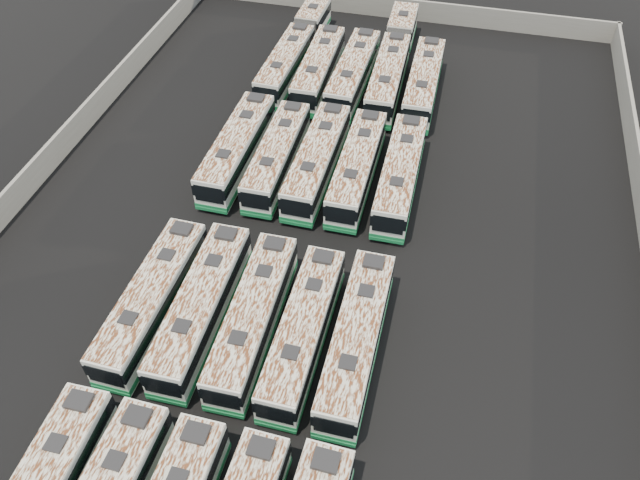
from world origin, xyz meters
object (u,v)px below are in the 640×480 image
Objects in this scene: bus_back_far_right at (423,83)px; bus_midback_far_left at (237,149)px; bus_midback_far_right at (400,174)px; bus_back_right at (393,60)px; bus_midback_left at (277,156)px; bus_midback_center at (317,161)px; bus_back_center at (353,73)px; bus_midfront_far_right at (357,340)px; bus_midback_right at (357,167)px; bus_midfront_left at (202,307)px; bus_midfront_center at (253,318)px; bus_back_far_left at (295,49)px; bus_midfront_far_left at (153,300)px; bus_back_left at (318,69)px; bus_midfront_right at (303,331)px.

bus_midback_far_left is at bearing -135.30° from bus_back_far_right.
bus_midback_far_right is 16.50m from bus_back_right.
bus_midback_left is 9.59m from bus_midback_far_right.
bus_midback_center is 14.46m from bus_back_far_right.
bus_back_center reaches higher than bus_back_far_right.
bus_midback_far_right is 1.00× the size of bus_back_far_right.
bus_midfront_far_right is 1.01× the size of bus_midback_right.
bus_midfront_left is 15.62m from bus_midback_far_left.
bus_midfront_left is 1.01× the size of bus_midfront_far_right.
bus_midback_right is at bearing 0.85° from bus_midback_far_left.
bus_back_right is at bearing 83.20° from bus_midfront_center.
bus_midback_far_right is (6.42, 15.34, 0.02)m from bus_midfront_center.
bus_midfront_left is at bearing -78.14° from bus_midback_far_left.
bus_back_far_left is at bearing 94.72° from bus_midfront_left.
bus_midfront_left reaches higher than bus_midfront_far_left.
bus_midback_far_right is 16.19m from bus_back_left.
bus_midfront_left is 6.45m from bus_midfront_right.
bus_back_left is 9.63m from bus_back_far_right.
bus_midfront_left and bus_midback_far_right have the same top height.
bus_back_right is at bearing 1.65° from bus_back_far_left.
bus_back_right is (-3.20, 31.56, 0.02)m from bus_midfront_far_right.
bus_back_center reaches higher than bus_back_left.
bus_back_right reaches higher than bus_back_far_right.
bus_midfront_right is at bearing -78.03° from bus_midback_center.
bus_midfront_far_right is at bearing -49.98° from bus_midback_far_left.
bus_midback_far_left reaches higher than bus_back_far_right.
bus_midfront_far_right is 1.00× the size of bus_back_left.
bus_midback_center is (-6.34, 15.44, 0.02)m from bus_midfront_far_right.
bus_midback_center is at bearing 1.72° from bus_midback_left.
bus_midfront_center is 1.02× the size of bus_midback_left.
bus_back_center is (3.18, 13.10, 0.08)m from bus_midback_left.
bus_midback_left is 17.43m from bus_back_right.
bus_midfront_right is 18.22m from bus_midback_far_left.
bus_midback_left is 16.22m from bus_back_far_right.
bus_back_far_right is (3.28, -3.16, -0.02)m from bus_back_right.
bus_midfront_far_right is (6.32, -0.04, 0.01)m from bus_midfront_center.
bus_back_left is 3.22m from bus_back_center.
bus_midfront_left reaches higher than bus_midfront_right.
bus_midback_center is 1.00× the size of bus_midback_far_right.
bus_midfront_far_left is 16.89m from bus_midback_center.
bus_back_left is 0.99× the size of bus_back_center.
bus_midback_far_left is 1.00× the size of bus_back_center.
bus_midback_far_left is 13.46m from bus_back_left.
bus_midback_left is at bearing -178.97° from bus_midback_right.
bus_back_far_right is (9.63, 0.00, 0.00)m from bus_back_left.
bus_midfront_left is 18.17m from bus_midback_far_right.
bus_midfront_left is 0.99× the size of bus_midback_far_left.
bus_midback_left is 0.95× the size of bus_back_center.
bus_midback_far_left is 16.16m from bus_back_far_left.
bus_midback_far_right is (0.09, 15.38, 0.01)m from bus_midfront_far_right.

